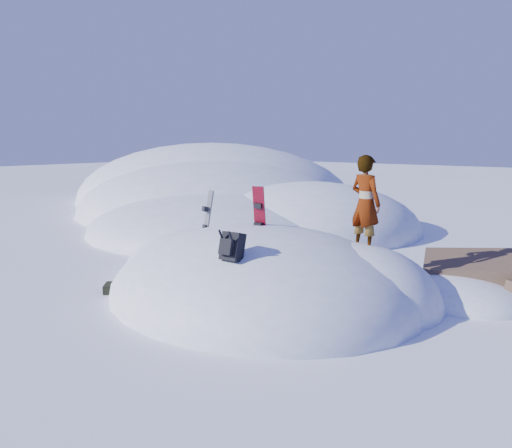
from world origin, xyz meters
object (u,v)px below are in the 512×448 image
Objects in this scene: snowboard_red at (259,218)px; backpack at (232,247)px; snowboard_dark at (207,220)px; person at (365,203)px.

snowboard_red is 2.15m from backpack.
person is (3.55, 0.98, 0.58)m from snowboard_dark.
person is at bearing 59.46° from backpack.
snowboard_dark is at bearing 30.23° from person.
snowboard_red is at bearing 34.60° from person.
snowboard_dark is (-1.41, -0.21, -0.17)m from snowboard_red.
snowboard_dark is 0.73× the size of person.
snowboard_red is 2.31m from person.
snowboard_dark is 2.34× the size of backpack.
snowboard_red is 1.00× the size of snowboard_dark.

